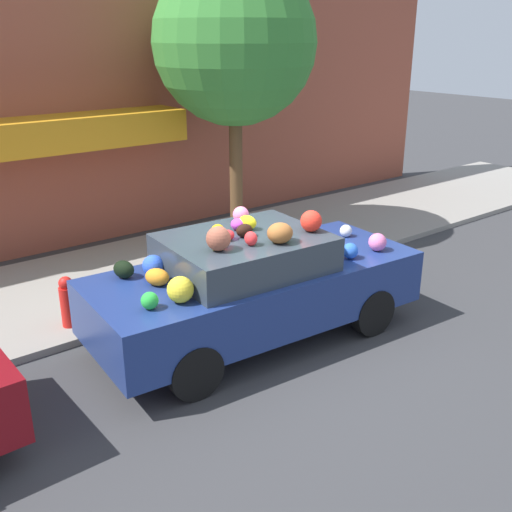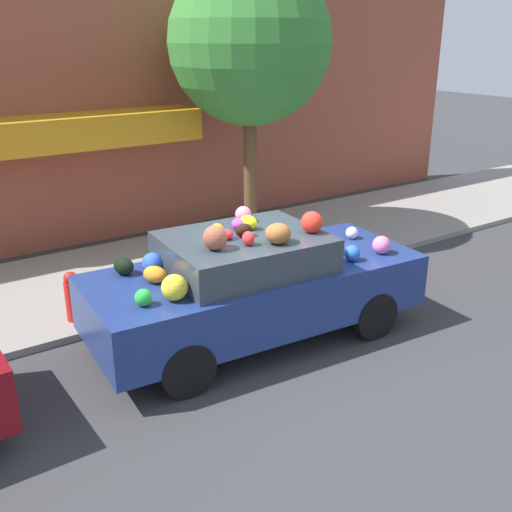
# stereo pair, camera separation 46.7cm
# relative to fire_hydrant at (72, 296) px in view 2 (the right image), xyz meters

# --- Properties ---
(ground_plane) EXTENTS (60.00, 60.00, 0.00)m
(ground_plane) POSITION_rel_fire_hydrant_xyz_m (1.87, -1.53, -0.45)
(ground_plane) COLOR #38383A
(sidewalk_curb) EXTENTS (24.00, 3.20, 0.10)m
(sidewalk_curb) POSITION_rel_fire_hydrant_xyz_m (1.87, 1.17, -0.40)
(sidewalk_curb) COLOR gray
(sidewalk_curb) RESTS_ON ground
(building_facade) EXTENTS (18.00, 1.20, 5.02)m
(building_facade) POSITION_rel_fire_hydrant_xyz_m (1.84, 3.38, 2.04)
(building_facade) COLOR #9E4C38
(building_facade) RESTS_ON ground
(street_tree) EXTENTS (2.84, 2.84, 4.92)m
(street_tree) POSITION_rel_fire_hydrant_xyz_m (3.98, 1.67, 3.14)
(street_tree) COLOR brown
(street_tree) RESTS_ON sidewalk_curb
(fire_hydrant) EXTENTS (0.20, 0.20, 0.70)m
(fire_hydrant) POSITION_rel_fire_hydrant_xyz_m (0.00, 0.00, 0.00)
(fire_hydrant) COLOR red
(fire_hydrant) RESTS_ON sidewalk_curb
(art_car) EXTENTS (4.38, 2.00, 1.72)m
(art_car) POSITION_rel_fire_hydrant_xyz_m (1.83, -1.63, 0.33)
(art_car) COLOR navy
(art_car) RESTS_ON ground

